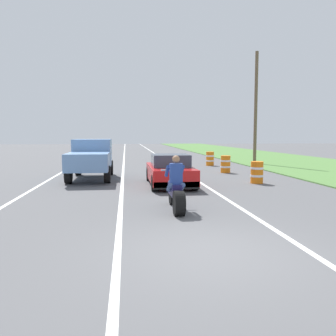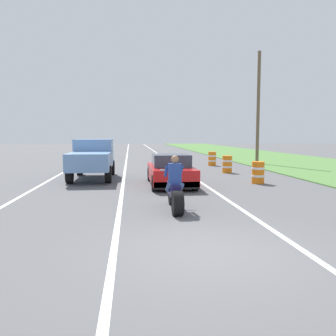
{
  "view_description": "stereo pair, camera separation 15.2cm",
  "coord_description": "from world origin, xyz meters",
  "px_view_note": "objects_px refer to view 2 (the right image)",
  "views": [
    {
      "loc": [
        -1.62,
        -6.23,
        2.2
      ],
      "look_at": [
        -0.1,
        6.34,
        1.0
      ],
      "focal_mm": 37.25,
      "sensor_mm": 36.0,
      "label": 1
    },
    {
      "loc": [
        -1.47,
        -6.25,
        2.2
      ],
      "look_at": [
        -0.1,
        6.34,
        1.0
      ],
      "focal_mm": 37.25,
      "sensor_mm": 36.0,
      "label": 2
    }
  ],
  "objects_px": {
    "pickup_truck_left_lane_light_blue": "(92,157)",
    "construction_barrel_nearest": "(258,172)",
    "motorcycle_with_rider": "(175,191)",
    "sports_car_red": "(171,171)",
    "construction_barrel_mid": "(227,164)",
    "construction_barrel_far": "(212,159)"
  },
  "relations": [
    {
      "from": "construction_barrel_nearest",
      "to": "construction_barrel_far",
      "type": "bearing_deg",
      "value": 89.39
    },
    {
      "from": "pickup_truck_left_lane_light_blue",
      "to": "construction_barrel_nearest",
      "type": "relative_size",
      "value": 4.8
    },
    {
      "from": "sports_car_red",
      "to": "pickup_truck_left_lane_light_blue",
      "type": "xyz_separation_m",
      "value": [
        -3.64,
        2.68,
        0.48
      ]
    },
    {
      "from": "sports_car_red",
      "to": "construction_barrel_nearest",
      "type": "bearing_deg",
      "value": 2.33
    },
    {
      "from": "construction_barrel_far",
      "to": "construction_barrel_nearest",
      "type": "bearing_deg",
      "value": -90.61
    },
    {
      "from": "construction_barrel_mid",
      "to": "construction_barrel_far",
      "type": "xyz_separation_m",
      "value": [
        0.25,
        4.81,
        0.0
      ]
    },
    {
      "from": "sports_car_red",
      "to": "construction_barrel_mid",
      "type": "relative_size",
      "value": 4.3
    },
    {
      "from": "motorcycle_with_rider",
      "to": "construction_barrel_mid",
      "type": "bearing_deg",
      "value": 66.16
    },
    {
      "from": "motorcycle_with_rider",
      "to": "sports_car_red",
      "type": "relative_size",
      "value": 0.51
    },
    {
      "from": "sports_car_red",
      "to": "construction_barrel_far",
      "type": "relative_size",
      "value": 4.3
    },
    {
      "from": "motorcycle_with_rider",
      "to": "construction_barrel_nearest",
      "type": "height_order",
      "value": "motorcycle_with_rider"
    },
    {
      "from": "construction_barrel_far",
      "to": "pickup_truck_left_lane_light_blue",
      "type": "bearing_deg",
      "value": -138.69
    },
    {
      "from": "motorcycle_with_rider",
      "to": "construction_barrel_far",
      "type": "distance_m",
      "value": 15.38
    },
    {
      "from": "motorcycle_with_rider",
      "to": "pickup_truck_left_lane_light_blue",
      "type": "bearing_deg",
      "value": 111.89
    },
    {
      "from": "pickup_truck_left_lane_light_blue",
      "to": "construction_barrel_nearest",
      "type": "xyz_separation_m",
      "value": [
        7.66,
        -2.52,
        -0.6
      ]
    },
    {
      "from": "pickup_truck_left_lane_light_blue",
      "to": "construction_barrel_mid",
      "type": "bearing_deg",
      "value": 14.99
    },
    {
      "from": "motorcycle_with_rider",
      "to": "construction_barrel_far",
      "type": "relative_size",
      "value": 2.21
    },
    {
      "from": "construction_barrel_nearest",
      "to": "construction_barrel_mid",
      "type": "height_order",
      "value": "same"
    },
    {
      "from": "motorcycle_with_rider",
      "to": "pickup_truck_left_lane_light_blue",
      "type": "xyz_separation_m",
      "value": [
        -3.15,
        7.85,
        0.51
      ]
    },
    {
      "from": "sports_car_red",
      "to": "pickup_truck_left_lane_light_blue",
      "type": "distance_m",
      "value": 4.54
    },
    {
      "from": "sports_car_red",
      "to": "construction_barrel_nearest",
      "type": "relative_size",
      "value": 4.3
    },
    {
      "from": "motorcycle_with_rider",
      "to": "construction_barrel_nearest",
      "type": "relative_size",
      "value": 2.21
    }
  ]
}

